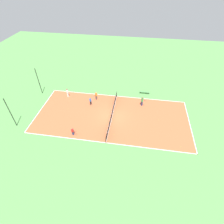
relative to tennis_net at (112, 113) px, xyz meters
name	(u,v)px	position (x,y,z in m)	size (l,w,h in m)	color
ground_plane	(112,116)	(0.00, 0.00, -0.58)	(80.00, 80.00, 0.00)	#518E47
court_surface	(112,116)	(0.00, 0.00, -0.57)	(11.48, 24.97, 0.02)	#B75633
tennis_net	(112,113)	(0.00, 0.00, 0.00)	(11.28, 0.10, 1.09)	black
bench	(145,92)	(7.34, -5.23, -0.18)	(0.36, 1.92, 0.45)	#4C8C4C
player_near_blue	(90,101)	(2.42, 4.22, 0.30)	(0.99, 0.66, 1.51)	black
player_coach_red	(73,131)	(-4.95, 5.02, 0.22)	(0.74, 0.98, 1.38)	navy
player_near_white	(67,92)	(4.06, 9.00, 0.50)	(0.43, 0.43, 1.82)	white
player_center_orange	(96,95)	(4.11, 3.57, 0.36)	(0.96, 0.44, 1.60)	#4C4C51
player_far_green	(142,101)	(3.59, -4.77, 0.50)	(0.86, 0.93, 1.82)	navy
tennis_ball_far_baseline	(68,109)	(0.64, 7.84, -0.52)	(0.07, 0.07, 0.07)	#CCE033
tennis_ball_left_sideline	(181,147)	(-4.79, -10.42, -0.52)	(0.07, 0.07, 0.07)	#CCE033
tennis_ball_near_net	(114,134)	(-3.98, -0.93, -0.52)	(0.07, 0.07, 0.07)	#CCE033
tennis_ball_midcourt	(159,120)	(0.18, -7.59, -0.52)	(0.07, 0.07, 0.07)	#CCE033
fence_post_back_left	(10,113)	(-4.44, 14.41, 2.04)	(0.12, 0.12, 5.23)	black
fence_post_back_right	(39,81)	(4.44, 14.41, 2.04)	(0.12, 0.12, 5.23)	black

